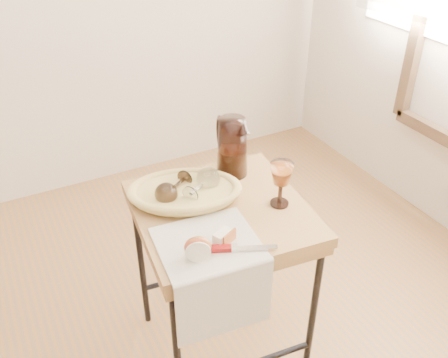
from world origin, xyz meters
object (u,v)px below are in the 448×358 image
tea_towel (208,244)px  table_knife (237,248)px  goblet_lying_b (201,185)px  apple_half (198,247)px  pitcher (232,147)px  side_table (221,284)px  bread_basket (185,194)px  goblet_lying_a (174,187)px  wine_goblet (281,184)px

tea_towel → table_knife: 0.09m
tea_towel → goblet_lying_b: (0.08, 0.22, 0.05)m
apple_half → table_knife: size_ratio=0.36×
tea_towel → pitcher: 0.41m
side_table → apple_half: (-0.17, -0.18, 0.38)m
goblet_lying_b → apple_half: bearing=-149.4°
tea_towel → table_knife: table_knife is taller
pitcher → apple_half: pitcher is taller
side_table → bread_basket: 0.38m
side_table → goblet_lying_b: 0.40m
apple_half → table_knife: 0.11m
bread_basket → pitcher: size_ratio=1.30×
bread_basket → apple_half: apple_half is taller
table_knife → side_table: bearing=98.3°
goblet_lying_a → wine_goblet: bearing=115.5°
goblet_lying_b → table_knife: 0.29m
wine_goblet → pitcher: bearing=101.3°
side_table → table_knife: 0.41m
goblet_lying_b → wine_goblet: bearing=-67.3°
apple_half → table_knife: apple_half is taller
tea_towel → goblet_lying_b: size_ratio=2.23×
goblet_lying_b → table_knife: bearing=-126.9°
side_table → goblet_lying_b: size_ratio=5.26×
goblet_lying_b → pitcher: (0.16, 0.09, 0.05)m
goblet_lying_a → table_knife: goblet_lying_a is taller
goblet_lying_a → wine_goblet: 0.34m
apple_half → wine_goblet: bearing=40.0°
bread_basket → apple_half: size_ratio=4.33×
goblet_lying_a → apple_half: (-0.05, -0.29, -0.01)m
wine_goblet → table_knife: wine_goblet is taller
goblet_lying_a → goblet_lying_b: size_ratio=0.92×
side_table → table_knife: table_knife is taller
goblet_lying_b → pitcher: pitcher is taller
goblet_lying_b → pitcher: size_ratio=0.51×
table_knife → goblet_lying_b: bearing=109.3°
pitcher → table_knife: size_ratio=1.21×
bread_basket → wine_goblet: (0.26, -0.17, 0.05)m
goblet_lying_b → goblet_lying_a: bearing=123.8°
side_table → pitcher: 0.49m
side_table → pitcher: (0.13, 0.17, 0.45)m
side_table → table_knife: bearing=-105.3°
wine_goblet → bread_basket: bearing=147.4°
goblet_lying_a → table_knife: size_ratio=0.57×
side_table → wine_goblet: wine_goblet is taller
bread_basket → goblet_lying_b: bearing=0.0°
goblet_lying_a → pitcher: (0.24, 0.06, 0.06)m
goblet_lying_a → wine_goblet: (0.29, -0.18, 0.03)m
apple_half → tea_towel: bearing=60.1°
side_table → goblet_lying_b: goblet_lying_b is taller
tea_towel → apple_half: bearing=-136.2°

